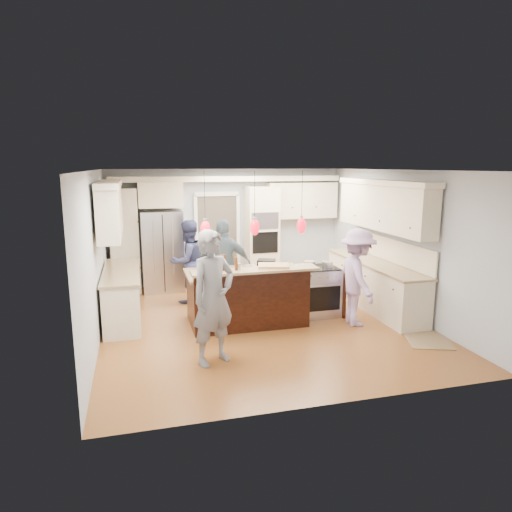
{
  "coord_description": "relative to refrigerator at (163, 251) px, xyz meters",
  "views": [
    {
      "loc": [
        -2.1,
        -7.56,
        2.78
      ],
      "look_at": [
        0.0,
        0.35,
        1.15
      ],
      "focal_mm": 32.0,
      "sensor_mm": 36.0,
      "label": 1
    }
  ],
  "objects": [
    {
      "name": "person_far_left",
      "position": [
        0.45,
        -1.04,
        -0.05
      ],
      "size": [
        1.03,
        0.96,
        1.7
      ],
      "primitive_type": "imported",
      "rotation": [
        0.0,
        0.0,
        3.63
      ],
      "color": "navy",
      "rests_on": "ground"
    },
    {
      "name": "right_counter_run",
      "position": [
        3.99,
        -2.34,
        0.16
      ],
      "size": [
        0.64,
        3.1,
        2.51
      ],
      "color": "beige",
      "rests_on": "ground"
    },
    {
      "name": "beer_bottle_b",
      "position": [
        0.78,
        -3.17,
        0.35
      ],
      "size": [
        0.09,
        0.09,
        0.27
      ],
      "primitive_type": "cylinder",
      "rotation": [
        0.0,
        0.0,
        -0.41
      ],
      "color": "#4E280E",
      "rests_on": "kitchen_island"
    },
    {
      "name": "person_range_side",
      "position": [
        3.15,
        -3.18,
        -0.04
      ],
      "size": [
        0.74,
        1.17,
        1.72
      ],
      "primitive_type": "imported",
      "rotation": [
        0.0,
        0.0,
        1.47
      ],
      "color": "#AD8EBF",
      "rests_on": "ground"
    },
    {
      "name": "left_cabinets",
      "position": [
        -0.89,
        -1.84,
        0.16
      ],
      "size": [
        0.64,
        2.3,
        2.51
      ],
      "color": "beige",
      "rests_on": "ground"
    },
    {
      "name": "oven_column",
      "position": [
        2.3,
        0.03,
        0.25
      ],
      "size": [
        0.72,
        0.69,
        2.3
      ],
      "color": "beige",
      "rests_on": "ground"
    },
    {
      "name": "cutting_board",
      "position": [
        1.64,
        -3.11,
        0.24
      ],
      "size": [
        0.58,
        0.48,
        0.04
      ],
      "primitive_type": "cube",
      "rotation": [
        0.0,
        0.0,
        -0.27
      ],
      "color": "tan",
      "rests_on": "kitchen_island"
    },
    {
      "name": "island_range",
      "position": [
        2.71,
        -2.49,
        -0.44
      ],
      "size": [
        0.82,
        0.71,
        0.92
      ],
      "color": "#B7B7BC",
      "rests_on": "ground"
    },
    {
      "name": "ground_plane",
      "position": [
        1.55,
        -2.64,
        -0.9
      ],
      "size": [
        6.0,
        6.0,
        0.0
      ],
      "primitive_type": "plane",
      "color": "#99552A",
      "rests_on": "ground"
    },
    {
      "name": "beer_bottle_c",
      "position": [
        0.98,
        -3.19,
        0.32
      ],
      "size": [
        0.06,
        0.06,
        0.21
      ],
      "primitive_type": "cylinder",
      "rotation": [
        0.0,
        0.0,
        0.14
      ],
      "color": "#4E280E",
      "rests_on": "kitchen_island"
    },
    {
      "name": "beer_bottle_a",
      "position": [
        0.74,
        -3.13,
        0.35
      ],
      "size": [
        0.07,
        0.07,
        0.26
      ],
      "primitive_type": "cylinder",
      "rotation": [
        0.0,
        0.0,
        0.07
      ],
      "color": "#4E280E",
      "rests_on": "kitchen_island"
    },
    {
      "name": "pendant_lights",
      "position": [
        1.3,
        -3.15,
        0.9
      ],
      "size": [
        1.75,
        0.15,
        1.03
      ],
      "color": "black",
      "rests_on": "ground"
    },
    {
      "name": "kitchen_island",
      "position": [
        1.3,
        -2.57,
        -0.41
      ],
      "size": [
        2.1,
        1.46,
        1.12
      ],
      "color": "black",
      "rests_on": "ground"
    },
    {
      "name": "room_shell",
      "position": [
        1.55,
        -2.64,
        0.92
      ],
      "size": [
        5.54,
        6.04,
        2.72
      ],
      "color": "#B2BCC6",
      "rests_on": "ground"
    },
    {
      "name": "water_bottle",
      "position": [
        0.6,
        -3.18,
        0.39
      ],
      "size": [
        0.1,
        0.1,
        0.34
      ],
      "primitive_type": "cylinder",
      "rotation": [
        0.0,
        0.0,
        0.37
      ],
      "color": "silver",
      "rests_on": "kitchen_island"
    },
    {
      "name": "back_upper_cabinets",
      "position": [
        0.8,
        0.12,
        0.77
      ],
      "size": [
        5.3,
        0.61,
        2.54
      ],
      "color": "beige",
      "rests_on": "ground"
    },
    {
      "name": "person_bar_end",
      "position": [
        0.45,
        -4.1,
        0.06
      ],
      "size": [
        0.83,
        0.73,
        1.92
      ],
      "primitive_type": "imported",
      "rotation": [
        0.0,
        0.0,
        0.48
      ],
      "color": "slate",
      "rests_on": "ground"
    },
    {
      "name": "person_far_right",
      "position": [
        1.05,
        -1.79,
        -0.01
      ],
      "size": [
        1.1,
        0.59,
        1.79
      ],
      "primitive_type": "imported",
      "rotation": [
        0.0,
        0.0,
        2.98
      ],
      "color": "#44545F",
      "rests_on": "ground"
    },
    {
      "name": "pot_small",
      "position": [
        2.86,
        -2.53,
        0.07
      ],
      "size": [
        0.21,
        0.21,
        0.1
      ],
      "primitive_type": "cylinder",
      "color": "#B7B7BC",
      "rests_on": "island_range"
    },
    {
      "name": "pot_large",
      "position": [
        2.52,
        -2.49,
        0.08
      ],
      "size": [
        0.21,
        0.21,
        0.12
      ],
      "primitive_type": "cylinder",
      "color": "#B7B7BC",
      "rests_on": "island_range"
    },
    {
      "name": "drink_can",
      "position": [
        1.02,
        -3.19,
        0.27
      ],
      "size": [
        0.07,
        0.07,
        0.11
      ],
      "primitive_type": "cylinder",
      "rotation": [
        0.0,
        0.0,
        -0.4
      ],
      "color": "#B7B7BC",
      "rests_on": "kitchen_island"
    },
    {
      "name": "refrigerator",
      "position": [
        0.0,
        0.0,
        0.0
      ],
      "size": [
        0.9,
        0.7,
        1.8
      ],
      "primitive_type": "cube",
      "color": "#B7B7BC",
      "rests_on": "ground"
    },
    {
      "name": "floor_rug",
      "position": [
        3.95,
        -4.09,
        -0.89
      ],
      "size": [
        0.95,
        1.13,
        0.01
      ],
      "primitive_type": "cube",
      "rotation": [
        0.0,
        0.0,
        -0.34
      ],
      "color": "#967C51",
      "rests_on": "ground"
    }
  ]
}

